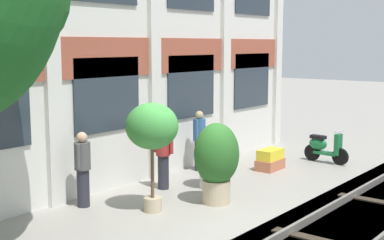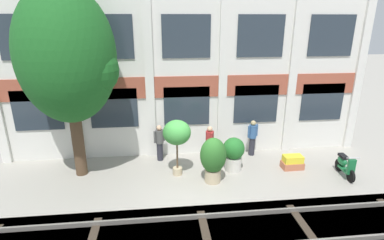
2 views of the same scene
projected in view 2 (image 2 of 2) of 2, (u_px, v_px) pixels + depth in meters
name	position (u px, v px, depth m)	size (l,w,h in m)	color
ground_plane	(194.00, 185.00, 11.01)	(80.00, 80.00, 0.00)	#9E998E
apartment_facade	(186.00, 62.00, 12.56)	(15.77, 0.64, 8.27)	silver
rail_tracks	(205.00, 238.00, 8.55)	(23.41, 2.80, 0.43)	#423F3A
broadleaf_tree	(67.00, 59.00, 10.43)	(3.56, 3.39, 7.02)	#4C3826
potted_plant_square_trough	(292.00, 162.00, 12.20)	(0.86, 0.51, 0.57)	#B76647
potted_plant_stone_basin	(213.00, 158.00, 10.99)	(0.97, 0.97, 1.74)	tan
potted_plant_fluted_column	(234.00, 153.00, 11.91)	(0.86, 0.86, 1.39)	beige
potted_plant_low_pan	(177.00, 134.00, 11.26)	(1.07, 1.07, 2.24)	tan
scooter_near_curb	(345.00, 165.00, 11.61)	(0.50, 1.38, 0.98)	black
resident_by_doorway	(252.00, 137.00, 13.25)	(0.50, 0.34, 1.63)	#282833
resident_watching_tracks	(160.00, 142.00, 12.75)	(0.48, 0.34, 1.59)	#282833
resident_near_plants	(210.00, 143.00, 12.60)	(0.34, 0.52, 1.61)	#282833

